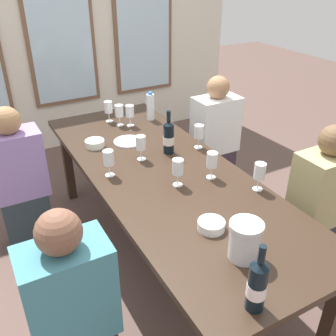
{
  "coord_description": "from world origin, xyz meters",
  "views": [
    {
      "loc": [
        -1.01,
        -1.88,
        1.96
      ],
      "look_at": [
        0.0,
        -0.06,
        0.79
      ],
      "focal_mm": 40.67,
      "sensor_mm": 36.0,
      "label": 1
    }
  ],
  "objects": [
    {
      "name": "tasting_bowl_0",
      "position": [
        -0.27,
        0.56,
        0.77
      ],
      "size": [
        0.14,
        0.14,
        0.05
      ],
      "primitive_type": "cylinder",
      "color": "white",
      "rests_on": "dining_table"
    },
    {
      "name": "wine_glass_3",
      "position": [
        -0.01,
        -0.19,
        0.86
      ],
      "size": [
        0.07,
        0.07,
        0.17
      ],
      "color": "white",
      "rests_on": "dining_table"
    },
    {
      "name": "seated_person_2",
      "position": [
        -0.82,
        -0.65,
        0.53
      ],
      "size": [
        0.38,
        0.24,
        1.11
      ],
      "color": "#29242B",
      "rests_on": "ground"
    },
    {
      "name": "metal_pitcher",
      "position": [
        -0.06,
        -0.88,
        0.84
      ],
      "size": [
        0.16,
        0.16,
        0.19
      ],
      "color": "silver",
      "rests_on": "dining_table"
    },
    {
      "name": "wine_glass_1",
      "position": [
        0.12,
        0.79,
        0.86
      ],
      "size": [
        0.07,
        0.07,
        0.17
      ],
      "color": "white",
      "rests_on": "dining_table"
    },
    {
      "name": "seated_person_0",
      "position": [
        -0.82,
        0.66,
        0.53
      ],
      "size": [
        0.38,
        0.24,
        1.11
      ],
      "color": "#2A353D",
      "rests_on": "ground"
    },
    {
      "name": "wine_glass_7",
      "position": [
        -0.0,
        0.97,
        0.86
      ],
      "size": [
        0.07,
        0.07,
        0.17
      ],
      "color": "white",
      "rests_on": "dining_table"
    },
    {
      "name": "water_bottle",
      "position": [
        0.33,
        0.84,
        0.85
      ],
      "size": [
        0.06,
        0.06,
        0.24
      ],
      "color": "white",
      "rests_on": "dining_table"
    },
    {
      "name": "wine_glass_4",
      "position": [
        0.22,
        -0.21,
        0.86
      ],
      "size": [
        0.07,
        0.07,
        0.17
      ],
      "color": "white",
      "rests_on": "dining_table"
    },
    {
      "name": "wine_glass_6",
      "position": [
        0.38,
        0.18,
        0.86
      ],
      "size": [
        0.07,
        0.07,
        0.17
      ],
      "color": "white",
      "rests_on": "dining_table"
    },
    {
      "name": "wine_glass_5",
      "position": [
        -0.33,
        0.12,
        0.86
      ],
      "size": [
        0.07,
        0.07,
        0.17
      ],
      "color": "white",
      "rests_on": "dining_table"
    },
    {
      "name": "wine_glass_2",
      "position": [
        -0.06,
        0.22,
        0.86
      ],
      "size": [
        0.07,
        0.07,
        0.17
      ],
      "color": "white",
      "rests_on": "dining_table"
    },
    {
      "name": "tasting_bowl_1",
      "position": [
        -0.07,
        -0.64,
        0.76
      ],
      "size": [
        0.14,
        0.14,
        0.05
      ],
      "primitive_type": "cylinder",
      "color": "white",
      "rests_on": "dining_table"
    },
    {
      "name": "back_wall_with_windows",
      "position": [
        0.0,
        2.29,
        1.45
      ],
      "size": [
        4.1,
        0.1,
        2.9
      ],
      "color": "silver",
      "rests_on": "ground"
    },
    {
      "name": "wine_glass_8",
      "position": [
        0.04,
        0.84,
        0.86
      ],
      "size": [
        0.07,
        0.07,
        0.17
      ],
      "color": "white",
      "rests_on": "dining_table"
    },
    {
      "name": "wine_bottle_1",
      "position": [
        -0.2,
        -1.13,
        0.86
      ],
      "size": [
        0.08,
        0.08,
        0.31
      ],
      "color": "black",
      "rests_on": "dining_table"
    },
    {
      "name": "white_plate_0",
      "position": [
        -0.02,
        0.52,
        0.74
      ],
      "size": [
        0.22,
        0.22,
        0.01
      ],
      "primitive_type": "cylinder",
      "color": "white",
      "rests_on": "dining_table"
    },
    {
      "name": "ground_plane",
      "position": [
        0.0,
        0.0,
        0.0
      ],
      "size": [
        12.0,
        12.0,
        0.0
      ],
      "primitive_type": "plane",
      "color": "brown"
    },
    {
      "name": "wine_bottle_0",
      "position": [
        0.16,
        0.22,
        0.86
      ],
      "size": [
        0.08,
        0.08,
        0.31
      ],
      "color": "black",
      "rests_on": "dining_table"
    },
    {
      "name": "dining_table",
      "position": [
        0.0,
        0.0,
        0.67
      ],
      "size": [
        0.9,
        2.46,
        0.74
      ],
      "color": "#35251A",
      "rests_on": "ground"
    },
    {
      "name": "seated_person_3",
      "position": [
        0.82,
        -0.59,
        0.53
      ],
      "size": [
        0.38,
        0.24,
        1.11
      ],
      "color": "#2D2B3B",
      "rests_on": "ground"
    },
    {
      "name": "wine_glass_0",
      "position": [
        0.38,
        -0.46,
        0.86
      ],
      "size": [
        0.07,
        0.07,
        0.17
      ],
      "color": "white",
      "rests_on": "dining_table"
    },
    {
      "name": "seated_person_1",
      "position": [
        0.82,
        0.58,
        0.53
      ],
      "size": [
        0.38,
        0.24,
        1.11
      ],
      "color": "#352735",
      "rests_on": "ground"
    }
  ]
}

